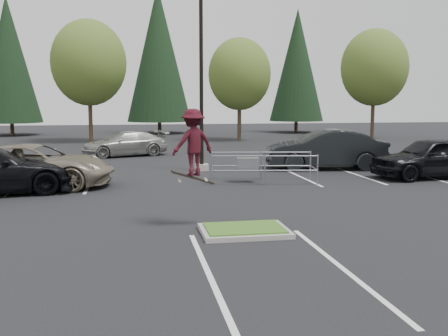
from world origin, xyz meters
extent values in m
plane|color=black|center=(0.00, 0.00, 0.00)|extent=(120.00, 120.00, 0.00)
cube|color=#9A9790|center=(0.00, 0.00, 0.06)|extent=(2.20, 1.60, 0.12)
cube|color=#325E1D|center=(0.00, 0.00, 0.13)|extent=(1.95, 1.35, 0.05)
cube|color=silver|center=(-4.50, 9.00, 0.00)|extent=(0.12, 5.20, 0.01)
cube|color=silver|center=(-7.20, 9.00, 0.00)|extent=(0.12, 5.20, 0.01)
cube|color=silver|center=(4.50, 9.00, 0.00)|extent=(0.12, 5.20, 0.01)
cube|color=silver|center=(7.20, 9.00, 0.00)|extent=(0.12, 5.20, 0.01)
cube|color=silver|center=(9.90, 9.00, 0.00)|extent=(0.12, 5.20, 0.01)
cube|color=silver|center=(-1.35, -3.00, 0.00)|extent=(0.12, 6.00, 0.01)
cube|color=silver|center=(1.35, -3.00, 0.00)|extent=(0.12, 6.00, 0.01)
cube|color=#9A9790|center=(0.50, 12.00, 0.15)|extent=(0.60, 0.60, 0.30)
cylinder|color=black|center=(0.50, 12.00, 5.00)|extent=(0.18, 0.18, 10.00)
cylinder|color=#38281C|center=(-6.00, 30.50, 1.75)|extent=(0.32, 0.32, 3.50)
ellipsoid|color=#436C27|center=(-6.00, 30.50, 6.26)|extent=(5.89, 5.89, 6.77)
sphere|color=#436C27|center=(-5.40, 30.20, 5.52)|extent=(3.68, 3.68, 3.68)
sphere|color=#436C27|center=(-6.50, 30.90, 5.70)|extent=(4.05, 4.05, 4.05)
cylinder|color=#38281C|center=(6.00, 29.80, 1.52)|extent=(0.32, 0.32, 3.04)
ellipsoid|color=#436C27|center=(6.00, 29.80, 5.44)|extent=(5.12, 5.12, 5.89)
sphere|color=#436C27|center=(6.60, 29.50, 4.80)|extent=(3.20, 3.20, 3.20)
sphere|color=#436C27|center=(5.50, 30.20, 4.96)|extent=(3.52, 3.52, 3.52)
cylinder|color=#38281C|center=(18.00, 30.30, 1.71)|extent=(0.32, 0.32, 3.42)
ellipsoid|color=#436C27|center=(18.00, 30.30, 6.12)|extent=(5.76, 5.76, 6.62)
sphere|color=#436C27|center=(18.60, 30.00, 5.40)|extent=(3.60, 3.60, 3.60)
sphere|color=#436C27|center=(17.50, 30.70, 5.58)|extent=(3.96, 3.96, 3.96)
cylinder|color=#38281C|center=(-14.00, 40.00, 0.60)|extent=(0.36, 0.36, 1.20)
cone|color=black|center=(-14.00, 40.00, 7.10)|extent=(5.72, 5.72, 11.80)
cylinder|color=#38281C|center=(0.00, 40.50, 0.60)|extent=(0.36, 0.36, 1.20)
cone|color=black|center=(0.00, 40.50, 7.85)|extent=(6.38, 6.38, 13.30)
cylinder|color=#38281C|center=(14.00, 39.50, 0.60)|extent=(0.36, 0.36, 1.20)
cone|color=black|center=(14.00, 39.50, 6.85)|extent=(5.50, 5.50, 11.30)
cylinder|color=gray|center=(0.31, 7.58, 0.60)|extent=(0.06, 0.06, 1.21)
cylinder|color=gray|center=(0.53, 9.04, 0.60)|extent=(0.06, 0.06, 1.21)
cylinder|color=gray|center=(2.39, 7.27, 0.60)|extent=(0.06, 0.06, 1.21)
cylinder|color=gray|center=(2.61, 8.73, 0.60)|extent=(0.06, 0.06, 1.21)
cylinder|color=gray|center=(4.47, 6.96, 0.60)|extent=(0.06, 0.06, 1.21)
cylinder|color=gray|center=(4.69, 8.42, 0.60)|extent=(0.06, 0.06, 1.21)
cylinder|color=gray|center=(2.39, 7.27, 0.58)|extent=(4.17, 0.67, 0.05)
cylinder|color=gray|center=(2.39, 7.27, 1.16)|extent=(4.17, 0.67, 0.05)
cylinder|color=gray|center=(2.61, 8.73, 0.58)|extent=(4.17, 0.67, 0.05)
cylinder|color=gray|center=(2.61, 8.73, 1.16)|extent=(4.17, 0.67, 0.05)
cube|color=gray|center=(1.88, 8.09, 0.76)|extent=(0.96, 0.67, 0.50)
cube|color=black|center=(-1.20, 1.00, 1.32)|extent=(1.14, 0.43, 0.39)
cylinder|color=beige|center=(-1.55, 0.88, 1.25)|extent=(0.07, 0.04, 0.07)
cylinder|color=beige|center=(-1.55, 1.12, 1.25)|extent=(0.07, 0.04, 0.07)
cylinder|color=beige|center=(-0.85, 0.88, 1.25)|extent=(0.07, 0.04, 0.07)
cylinder|color=beige|center=(-0.85, 1.12, 1.25)|extent=(0.07, 0.04, 0.07)
imported|color=maroon|center=(-1.20, 1.00, 2.25)|extent=(1.30, 1.03, 1.77)
imported|color=gray|center=(-6.50, 8.34, 0.84)|extent=(6.36, 3.61, 1.67)
imported|color=black|center=(6.50, 11.50, 0.96)|extent=(6.03, 2.77, 1.91)
imported|color=black|center=(10.00, 7.91, 0.89)|extent=(5.40, 2.56, 1.78)
imported|color=gray|center=(-3.12, 19.19, 0.75)|extent=(5.54, 3.68, 1.49)
camera|label=1|loc=(-2.76, -12.68, 3.37)|focal=42.00mm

